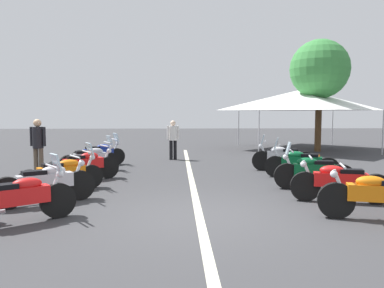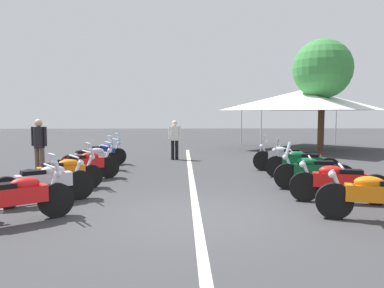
{
  "view_description": "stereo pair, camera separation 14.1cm",
  "coord_description": "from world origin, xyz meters",
  "px_view_note": "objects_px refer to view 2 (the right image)",
  "views": [
    {
      "loc": [
        -7.15,
        0.42,
        1.98
      ],
      "look_at": [
        3.59,
        0.0,
        1.09
      ],
      "focal_mm": 35.84,
      "sensor_mm": 36.0,
      "label": 1
    },
    {
      "loc": [
        -7.15,
        0.28,
        1.98
      ],
      "look_at": [
        3.59,
        0.0,
        1.09
      ],
      "focal_mm": 35.84,
      "sensor_mm": 36.0,
      "label": 2
    }
  ],
  "objects_px": {
    "motorcycle_right_row_1": "(339,182)",
    "motorcycle_right_row_4": "(284,157)",
    "motorcycle_left_row_0": "(16,198)",
    "motorcycle_right_row_3": "(301,163)",
    "event_tent": "(305,100)",
    "motorcycle_right_row_0": "(378,196)",
    "motorcycle_right_row_2": "(313,172)",
    "motorcycle_left_row_5": "(101,153)",
    "motorcycle_left_row_3": "(85,165)",
    "bystander_1": "(39,143)",
    "motorcycle_left_row_2": "(63,173)",
    "traffic_cone_1": "(320,163)",
    "motorcycle_left_row_4": "(92,158)",
    "motorcycle_left_row_1": "(45,183)",
    "roadside_tree_0": "(323,70)",
    "bystander_0": "(175,137)"
  },
  "relations": [
    {
      "from": "motorcycle_right_row_1",
      "to": "bystander_0",
      "type": "distance_m",
      "value": 8.7
    },
    {
      "from": "motorcycle_right_row_2",
      "to": "bystander_1",
      "type": "xyz_separation_m",
      "value": [
        2.34,
        7.78,
        0.57
      ]
    },
    {
      "from": "motorcycle_left_row_4",
      "to": "motorcycle_left_row_5",
      "type": "relative_size",
      "value": 1.0
    },
    {
      "from": "motorcycle_right_row_3",
      "to": "bystander_0",
      "type": "xyz_separation_m",
      "value": [
        4.71,
        3.89,
        0.49
      ]
    },
    {
      "from": "motorcycle_left_row_1",
      "to": "bystander_1",
      "type": "distance_m",
      "value": 3.99
    },
    {
      "from": "motorcycle_left_row_0",
      "to": "motorcycle_right_row_1",
      "type": "relative_size",
      "value": 0.85
    },
    {
      "from": "bystander_0",
      "to": "bystander_1",
      "type": "height_order",
      "value": "bystander_1"
    },
    {
      "from": "motorcycle_left_row_3",
      "to": "motorcycle_right_row_3",
      "type": "xyz_separation_m",
      "value": [
        0.17,
        -6.42,
        0.01
      ]
    },
    {
      "from": "motorcycle_right_row_0",
      "to": "motorcycle_left_row_0",
      "type": "bearing_deg",
      "value": 15.49
    },
    {
      "from": "motorcycle_left_row_5",
      "to": "event_tent",
      "type": "xyz_separation_m",
      "value": [
        6.05,
        -9.54,
        2.19
      ]
    },
    {
      "from": "motorcycle_right_row_1",
      "to": "motorcycle_right_row_4",
      "type": "relative_size",
      "value": 1.01
    },
    {
      "from": "bystander_1",
      "to": "traffic_cone_1",
      "type": "bearing_deg",
      "value": -73.19
    },
    {
      "from": "motorcycle_right_row_1",
      "to": "motorcycle_right_row_2",
      "type": "distance_m",
      "value": 1.43
    },
    {
      "from": "motorcycle_left_row_2",
      "to": "motorcycle_right_row_0",
      "type": "relative_size",
      "value": 0.86
    },
    {
      "from": "motorcycle_right_row_0",
      "to": "roadside_tree_0",
      "type": "bearing_deg",
      "value": -89.68
    },
    {
      "from": "bystander_1",
      "to": "motorcycle_left_row_1",
      "type": "bearing_deg",
      "value": -144.94
    },
    {
      "from": "motorcycle_left_row_1",
      "to": "motorcycle_left_row_4",
      "type": "distance_m",
      "value": 4.48
    },
    {
      "from": "bystander_1",
      "to": "motorcycle_right_row_3",
      "type": "bearing_deg",
      "value": -81.2
    },
    {
      "from": "motorcycle_right_row_1",
      "to": "motorcycle_right_row_2",
      "type": "bearing_deg",
      "value": -72.25
    },
    {
      "from": "motorcycle_left_row_3",
      "to": "motorcycle_right_row_0",
      "type": "xyz_separation_m",
      "value": [
        -4.41,
        -6.39,
        0.01
      ]
    },
    {
      "from": "motorcycle_left_row_2",
      "to": "motorcycle_left_row_3",
      "type": "xyz_separation_m",
      "value": [
        1.5,
        -0.17,
        0.0
      ]
    },
    {
      "from": "motorcycle_left_row_3",
      "to": "bystander_1",
      "type": "bearing_deg",
      "value": 121.09
    },
    {
      "from": "motorcycle_left_row_3",
      "to": "motorcycle_right_row_1",
      "type": "xyz_separation_m",
      "value": [
        -2.96,
        -6.27,
        0.0
      ]
    },
    {
      "from": "motorcycle_left_row_0",
      "to": "motorcycle_left_row_3",
      "type": "xyz_separation_m",
      "value": [
        4.36,
        -0.1,
        -0.01
      ]
    },
    {
      "from": "motorcycle_right_row_0",
      "to": "motorcycle_right_row_2",
      "type": "relative_size",
      "value": 1.07
    },
    {
      "from": "motorcycle_right_row_2",
      "to": "bystander_0",
      "type": "xyz_separation_m",
      "value": [
        6.41,
        3.66,
        0.49
      ]
    },
    {
      "from": "motorcycle_left_row_5",
      "to": "motorcycle_right_row_0",
      "type": "xyz_separation_m",
      "value": [
        -7.52,
        -6.58,
        0.01
      ]
    },
    {
      "from": "motorcycle_left_row_1",
      "to": "motorcycle_right_row_4",
      "type": "distance_m",
      "value": 7.8
    },
    {
      "from": "motorcycle_left_row_2",
      "to": "traffic_cone_1",
      "type": "relative_size",
      "value": 3.04
    },
    {
      "from": "motorcycle_right_row_3",
      "to": "motorcycle_left_row_1",
      "type": "bearing_deg",
      "value": 43.05
    },
    {
      "from": "motorcycle_left_row_5",
      "to": "motorcycle_left_row_2",
      "type": "bearing_deg",
      "value": -120.95
    },
    {
      "from": "motorcycle_left_row_0",
      "to": "roadside_tree_0",
      "type": "relative_size",
      "value": 0.32
    },
    {
      "from": "motorcycle_left_row_2",
      "to": "motorcycle_right_row_3",
      "type": "bearing_deg",
      "value": -17.94
    },
    {
      "from": "motorcycle_left_row_0",
      "to": "motorcycle_left_row_2",
      "type": "xyz_separation_m",
      "value": [
        2.86,
        0.06,
        -0.01
      ]
    },
    {
      "from": "bystander_1",
      "to": "roadside_tree_0",
      "type": "distance_m",
      "value": 13.87
    },
    {
      "from": "motorcycle_right_row_0",
      "to": "motorcycle_left_row_2",
      "type": "bearing_deg",
      "value": -7.97
    },
    {
      "from": "motorcycle_right_row_3",
      "to": "motorcycle_right_row_4",
      "type": "distance_m",
      "value": 1.43
    },
    {
      "from": "motorcycle_left_row_3",
      "to": "motorcycle_right_row_2",
      "type": "height_order",
      "value": "motorcycle_right_row_2"
    },
    {
      "from": "motorcycle_right_row_0",
      "to": "bystander_1",
      "type": "relative_size",
      "value": 1.22
    },
    {
      "from": "motorcycle_left_row_4",
      "to": "motorcycle_right_row_3",
      "type": "bearing_deg",
      "value": -42.17
    },
    {
      "from": "motorcycle_left_row_2",
      "to": "motorcycle_right_row_1",
      "type": "relative_size",
      "value": 0.89
    },
    {
      "from": "bystander_1",
      "to": "bystander_0",
      "type": "bearing_deg",
      "value": -32.02
    },
    {
      "from": "event_tent",
      "to": "motorcycle_right_row_4",
      "type": "bearing_deg",
      "value": 157.81
    },
    {
      "from": "motorcycle_right_row_2",
      "to": "motorcycle_right_row_4",
      "type": "height_order",
      "value": "motorcycle_right_row_4"
    },
    {
      "from": "motorcycle_left_row_4",
      "to": "bystander_1",
      "type": "relative_size",
      "value": 1.02
    },
    {
      "from": "bystander_0",
      "to": "bystander_1",
      "type": "xyz_separation_m",
      "value": [
        -4.07,
        4.12,
        0.09
      ]
    },
    {
      "from": "motorcycle_right_row_0",
      "to": "bystander_0",
      "type": "xyz_separation_m",
      "value": [
        9.28,
        3.86,
        0.49
      ]
    },
    {
      "from": "motorcycle_left_row_0",
      "to": "motorcycle_right_row_3",
      "type": "height_order",
      "value": "motorcycle_left_row_0"
    },
    {
      "from": "traffic_cone_1",
      "to": "motorcycle_right_row_3",
      "type": "bearing_deg",
      "value": 139.31
    },
    {
      "from": "motorcycle_left_row_0",
      "to": "motorcycle_left_row_4",
      "type": "bearing_deg",
      "value": 54.63
    }
  ]
}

